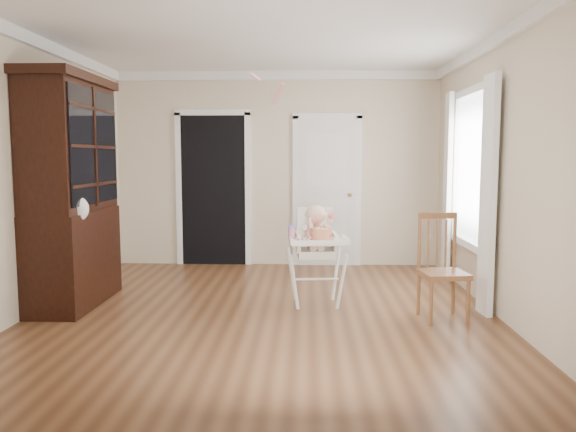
{
  "coord_description": "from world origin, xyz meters",
  "views": [
    {
      "loc": [
        0.42,
        -5.38,
        1.52
      ],
      "look_at": [
        0.23,
        0.22,
        0.93
      ],
      "focal_mm": 35.0,
      "sensor_mm": 36.0,
      "label": 1
    }
  ],
  "objects_px": {
    "high_chair": "(316,244)",
    "china_cabinet": "(71,192)",
    "sippy_cup": "(292,232)",
    "dining_chair": "(442,270)",
    "cake": "(322,234)"
  },
  "relations": [
    {
      "from": "high_chair",
      "to": "china_cabinet",
      "type": "height_order",
      "value": "china_cabinet"
    },
    {
      "from": "high_chair",
      "to": "cake",
      "type": "xyz_separation_m",
      "value": [
        0.05,
        -0.23,
        0.14
      ]
    },
    {
      "from": "china_cabinet",
      "to": "dining_chair",
      "type": "relative_size",
      "value": 2.36
    },
    {
      "from": "china_cabinet",
      "to": "high_chair",
      "type": "bearing_deg",
      "value": 1.39
    },
    {
      "from": "sippy_cup",
      "to": "dining_chair",
      "type": "xyz_separation_m",
      "value": [
        1.42,
        -0.32,
        -0.32
      ]
    },
    {
      "from": "high_chair",
      "to": "dining_chair",
      "type": "relative_size",
      "value": 1.03
    },
    {
      "from": "cake",
      "to": "dining_chair",
      "type": "bearing_deg",
      "value": -12.38
    },
    {
      "from": "sippy_cup",
      "to": "dining_chair",
      "type": "bearing_deg",
      "value": -12.82
    },
    {
      "from": "high_chair",
      "to": "dining_chair",
      "type": "bearing_deg",
      "value": -26.69
    },
    {
      "from": "high_chair",
      "to": "china_cabinet",
      "type": "distance_m",
      "value": 2.56
    },
    {
      "from": "high_chair",
      "to": "dining_chair",
      "type": "height_order",
      "value": "high_chair"
    },
    {
      "from": "cake",
      "to": "dining_chair",
      "type": "relative_size",
      "value": 0.25
    },
    {
      "from": "sippy_cup",
      "to": "dining_chair",
      "type": "height_order",
      "value": "dining_chair"
    },
    {
      "from": "sippy_cup",
      "to": "high_chair",
      "type": "bearing_deg",
      "value": 31.59
    },
    {
      "from": "high_chair",
      "to": "sippy_cup",
      "type": "relative_size",
      "value": 5.88
    }
  ]
}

